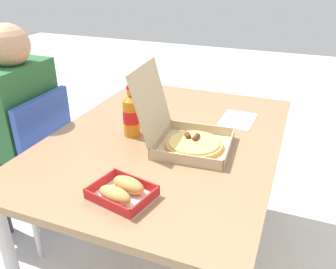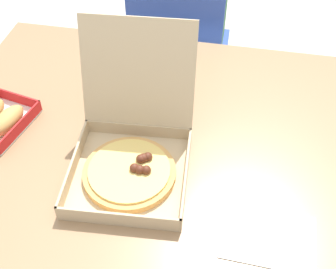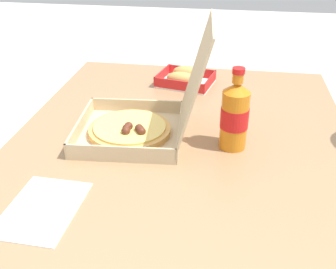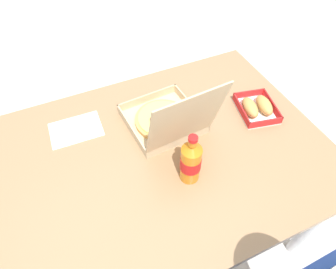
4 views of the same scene
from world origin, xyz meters
The scene contains 6 objects.
ground_plane centered at (0.00, 0.00, 0.00)m, with size 10.00×10.00×0.00m, color beige.
dining_table centered at (0.00, 0.00, 0.63)m, with size 1.28×0.95×0.70m.
pizza_box_open centered at (-0.06, -0.11, 0.75)m, with size 0.31×0.39×0.33m.
bread_side_box centered at (-0.46, -0.04, 0.73)m, with size 0.19×0.22×0.06m.
cola_bottle centered at (-0.04, 0.14, 0.80)m, with size 0.07×0.07×0.22m.
paper_menu centered at (0.29, -0.26, 0.71)m, with size 0.21×0.15×0.00m, color white.
Camera 4 is at (0.27, 0.63, 1.62)m, focal length 30.96 mm.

